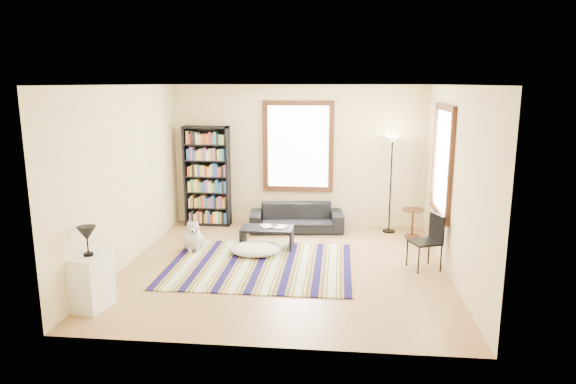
# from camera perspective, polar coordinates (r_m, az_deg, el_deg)

# --- Properties ---
(floor) EXTENTS (5.00, 5.00, 0.10)m
(floor) POSITION_cam_1_polar(r_m,az_deg,el_deg) (8.14, -0.36, -8.67)
(floor) COLOR #AD7D4F
(floor) RESTS_ON ground
(ceiling) EXTENTS (5.00, 5.00, 0.10)m
(ceiling) POSITION_cam_1_polar(r_m,az_deg,el_deg) (7.62, -0.39, 12.18)
(ceiling) COLOR white
(ceiling) RESTS_ON floor
(wall_back) EXTENTS (5.00, 0.10, 2.80)m
(wall_back) POSITION_cam_1_polar(r_m,az_deg,el_deg) (10.26, 1.16, 4.01)
(wall_back) COLOR beige
(wall_back) RESTS_ON floor
(wall_front) EXTENTS (5.00, 0.10, 2.80)m
(wall_front) POSITION_cam_1_polar(r_m,az_deg,el_deg) (5.29, -3.35, -3.67)
(wall_front) COLOR beige
(wall_front) RESTS_ON floor
(wall_left) EXTENTS (0.10, 5.00, 2.80)m
(wall_left) POSITION_cam_1_polar(r_m,az_deg,el_deg) (8.41, -17.92, 1.66)
(wall_left) COLOR beige
(wall_left) RESTS_ON floor
(wall_right) EXTENTS (0.10, 5.00, 2.80)m
(wall_right) POSITION_cam_1_polar(r_m,az_deg,el_deg) (7.90, 18.35, 0.99)
(wall_right) COLOR beige
(wall_right) RESTS_ON floor
(window_back) EXTENTS (1.20, 0.06, 1.60)m
(window_back) POSITION_cam_1_polar(r_m,az_deg,el_deg) (10.15, 1.13, 5.07)
(window_back) COLOR white
(window_back) RESTS_ON wall_back
(window_right) EXTENTS (0.06, 1.20, 1.60)m
(window_right) POSITION_cam_1_polar(r_m,az_deg,el_deg) (8.62, 16.80, 3.32)
(window_right) COLOR white
(window_right) RESTS_ON wall_right
(rug) EXTENTS (2.92, 2.33, 0.02)m
(rug) POSITION_cam_1_polar(r_m,az_deg,el_deg) (8.20, -3.13, -8.09)
(rug) COLOR #100C3E
(rug) RESTS_ON floor
(sofa) EXTENTS (0.90, 1.87, 0.53)m
(sofa) POSITION_cam_1_polar(r_m,az_deg,el_deg) (9.99, 0.95, -2.86)
(sofa) COLOR black
(sofa) RESTS_ON floor
(bookshelf) EXTENTS (0.90, 0.30, 2.00)m
(bookshelf) POSITION_cam_1_polar(r_m,az_deg,el_deg) (10.40, -8.97, 1.75)
(bookshelf) COLOR black
(bookshelf) RESTS_ON floor
(coffee_table) EXTENTS (1.00, 0.73, 0.36)m
(coffee_table) POSITION_cam_1_polar(r_m,az_deg,el_deg) (9.02, -2.32, -5.07)
(coffee_table) COLOR black
(coffee_table) RESTS_ON floor
(book_a) EXTENTS (0.29, 0.27, 0.02)m
(book_a) POSITION_cam_1_polar(r_m,az_deg,el_deg) (8.98, -2.96, -3.88)
(book_a) COLOR beige
(book_a) RESTS_ON coffee_table
(book_b) EXTENTS (0.24, 0.28, 0.02)m
(book_b) POSITION_cam_1_polar(r_m,az_deg,el_deg) (8.99, -1.34, -3.85)
(book_b) COLOR beige
(book_b) RESTS_ON coffee_table
(floor_cushion) EXTENTS (0.94, 0.78, 0.21)m
(floor_cushion) POSITION_cam_1_polar(r_m,az_deg,el_deg) (8.65, -3.72, -6.37)
(floor_cushion) COLOR beige
(floor_cushion) RESTS_ON floor
(floor_lamp) EXTENTS (0.37, 0.37, 1.86)m
(floor_lamp) POSITION_cam_1_polar(r_m,az_deg,el_deg) (9.96, 11.34, 0.79)
(floor_lamp) COLOR black
(floor_lamp) RESTS_ON floor
(side_table) EXTENTS (0.53, 0.53, 0.54)m
(side_table) POSITION_cam_1_polar(r_m,az_deg,el_deg) (9.85, 13.67, -3.38)
(side_table) COLOR #431D10
(side_table) RESTS_ON floor
(folding_chair) EXTENTS (0.54, 0.52, 0.86)m
(folding_chair) POSITION_cam_1_polar(r_m,az_deg,el_deg) (8.20, 14.94, -5.41)
(folding_chair) COLOR black
(folding_chair) RESTS_ON floor
(white_cabinet) EXTENTS (0.46, 0.56, 0.70)m
(white_cabinet) POSITION_cam_1_polar(r_m,az_deg,el_deg) (7.08, -21.06, -9.30)
(white_cabinet) COLOR white
(white_cabinet) RESTS_ON floor
(table_lamp) EXTENTS (0.30, 0.30, 0.38)m
(table_lamp) POSITION_cam_1_polar(r_m,az_deg,el_deg) (6.91, -21.40, -5.11)
(table_lamp) COLOR black
(table_lamp) RESTS_ON white_cabinet
(dog) EXTENTS (0.52, 0.64, 0.56)m
(dog) POSITION_cam_1_polar(r_m,az_deg,el_deg) (8.97, -10.44, -4.70)
(dog) COLOR silver
(dog) RESTS_ON floor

